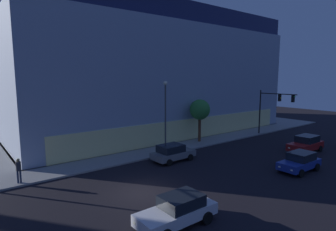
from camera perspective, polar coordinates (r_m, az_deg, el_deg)
ground_plane at (r=20.25m, az=-5.42°, el=-15.46°), size 120.00×120.00×0.00m
sidewalk_corner at (r=53.55m, az=-26.81°, el=-1.45°), size 80.00×60.00×0.15m
modern_building at (r=45.43m, az=-6.62°, el=8.47°), size 39.32×26.97×17.10m
traffic_light_far_corner at (r=39.64m, az=20.75°, el=2.30°), size 0.37×5.20×6.05m
street_lamp_sidewalk at (r=29.22m, az=-0.53°, el=1.73°), size 0.44×0.44×7.44m
sidewalk_tree at (r=33.94m, az=6.53°, el=1.12°), size 2.47×2.47×5.17m
pedestrian_waiting at (r=23.82m, az=-28.27°, el=-9.51°), size 0.36×0.36×1.88m
car_white at (r=15.99m, az=2.03°, el=-18.80°), size 4.62×2.10×1.64m
car_grey at (r=26.93m, az=0.92°, el=-7.58°), size 4.29×2.27×1.60m
car_blue at (r=26.67m, az=25.35°, el=-8.51°), size 4.20×2.12×1.61m
car_red at (r=33.57m, az=26.38°, el=-5.20°), size 4.60×2.13×1.75m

